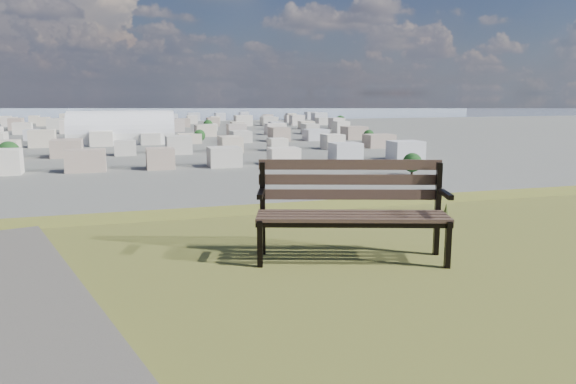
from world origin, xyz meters
name	(u,v)px	position (x,y,z in m)	size (l,w,h in m)	color
park_bench	(351,204)	(0.59, 1.93, 25.51)	(1.79, 1.04, 0.89)	#49382A
grass_tufts	(404,382)	(-0.13, -0.44, 25.11)	(12.49, 7.38, 0.28)	brown
arena	(122,133)	(0.10, 310.09, 5.41)	(55.44, 25.72, 22.94)	silver
city_blocks	(121,128)	(0.00, 394.44, 3.50)	(395.00, 361.00, 7.00)	beige
city_trees	(70,134)	(-26.39, 319.00, 4.83)	(406.52, 387.20, 9.98)	#36261B
bay_water	(119,111)	(0.00, 900.00, 0.00)	(2400.00, 700.00, 0.12)	#848FA8
far_hills	(90,94)	(-60.92, 1402.93, 25.47)	(2050.00, 340.00, 60.00)	#8492A4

